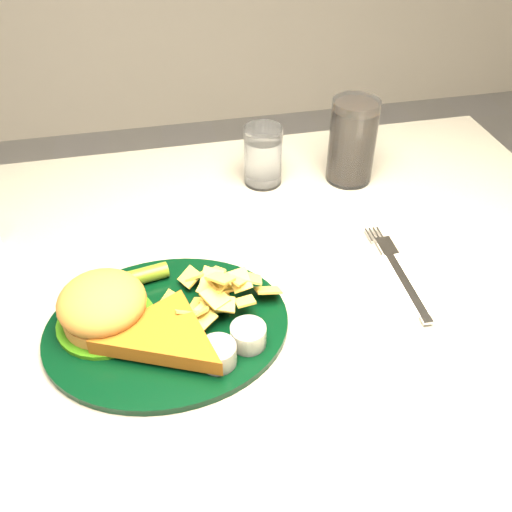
{
  "coord_description": "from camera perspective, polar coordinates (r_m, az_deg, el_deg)",
  "views": [
    {
      "loc": [
        -0.09,
        -0.61,
        1.3
      ],
      "look_at": [
        0.04,
        -0.02,
        0.8
      ],
      "focal_mm": 40.0,
      "sensor_mm": 36.0,
      "label": 1
    }
  ],
  "objects": [
    {
      "name": "table",
      "position": [
        1.11,
        -2.33,
        -16.73
      ],
      "size": [
        1.2,
        0.8,
        0.75
      ],
      "primitive_type": null,
      "color": "gray",
      "rests_on": "ground"
    },
    {
      "name": "dinner_plate",
      "position": [
        0.73,
        -9.08,
        -5.38
      ],
      "size": [
        0.32,
        0.27,
        0.07
      ],
      "primitive_type": null,
      "rotation": [
        0.0,
        0.0,
        0.02
      ],
      "color": "black",
      "rests_on": "table"
    },
    {
      "name": "water_glass",
      "position": [
        1.0,
        0.71,
        10.0
      ],
      "size": [
        0.07,
        0.07,
        0.1
      ],
      "primitive_type": "cylinder",
      "rotation": [
        0.0,
        0.0,
        0.1
      ],
      "color": "white",
      "rests_on": "table"
    },
    {
      "name": "cola_glass",
      "position": [
        1.01,
        9.6,
        11.25
      ],
      "size": [
        0.1,
        0.1,
        0.15
      ],
      "primitive_type": "cylinder",
      "rotation": [
        0.0,
        0.0,
        -0.24
      ],
      "color": "black",
      "rests_on": "table"
    },
    {
      "name": "fork_napkin",
      "position": [
        0.83,
        14.64,
        -2.56
      ],
      "size": [
        0.15,
        0.19,
        0.01
      ],
      "primitive_type": null,
      "rotation": [
        0.0,
        0.0,
        -0.03
      ],
      "color": "white",
      "rests_on": "table"
    }
  ]
}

